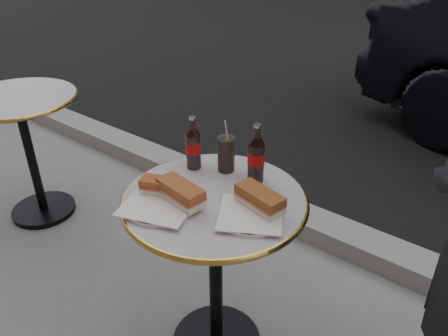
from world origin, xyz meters
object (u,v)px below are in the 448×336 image
Objects in this scene: bistro_table at (216,278)px; plate_right at (250,216)px; cola_bottle_left at (193,143)px; cola_bottle_right at (256,153)px; cola_glass at (226,154)px; plate_left at (160,205)px.

bistro_table is 3.57× the size of plate_right.
cola_bottle_right is at bearing 14.98° from cola_bottle_left.
plate_right is 0.38m from cola_bottle_left.
cola_glass is at bearing 141.90° from plate_right.
cola_bottle_left is (-0.08, 0.26, 0.09)m from plate_left.
plate_right reaches higher than bistro_table.
cola_bottle_right is (-0.11, 0.19, 0.10)m from plate_right.
cola_glass is at bearing 27.83° from cola_bottle_left.
plate_left reaches higher than bistro_table.
plate_right is (0.16, -0.02, 0.37)m from bistro_table.
plate_left is 0.32m from cola_glass.
plate_left is 0.29m from cola_bottle_left.
cola_glass reaches higher than plate_left.
cola_bottle_right reaches higher than plate_left.
cola_bottle_left is 0.24m from cola_bottle_right.
cola_bottle_right is at bearing 74.40° from bistro_table.
bistro_table is 3.21× the size of plate_left.
cola_bottle_left is at bearing -165.02° from cola_bottle_right.
plate_right is 1.56× the size of cola_glass.
cola_bottle_left is at bearing -152.17° from cola_glass.
bistro_table is at bearing 172.34° from plate_right.
bistro_table is 0.51m from cola_bottle_left.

